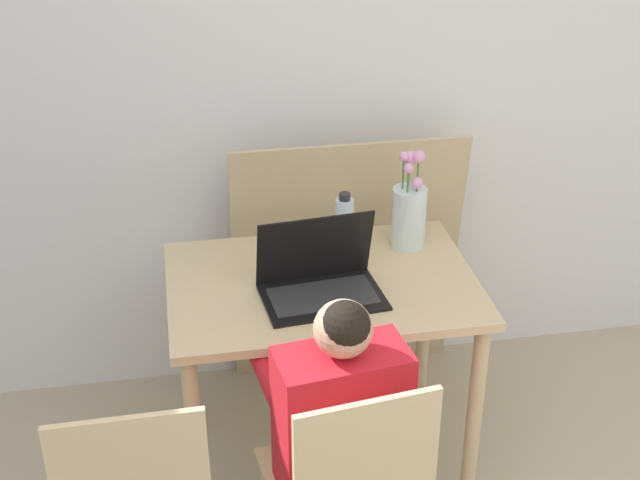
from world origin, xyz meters
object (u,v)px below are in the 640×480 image
at_px(laptop, 319,277).
at_px(flower_vase, 409,212).
at_px(person_seated, 336,416).
at_px(water_bottle, 344,228).

relative_size(laptop, flower_vase, 1.14).
bearing_deg(person_seated, water_bottle, -110.85).
xyz_separation_m(person_seated, water_bottle, (0.16, 0.67, 0.22)).
relative_size(person_seated, laptop, 2.64).
distance_m(laptop, flower_vase, 0.44).
bearing_deg(flower_vase, person_seated, -118.61).
xyz_separation_m(laptop, water_bottle, (0.12, 0.21, 0.05)).
bearing_deg(laptop, water_bottle, 54.28).
relative_size(person_seated, water_bottle, 4.40).
xyz_separation_m(laptop, flower_vase, (0.35, 0.25, 0.07)).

